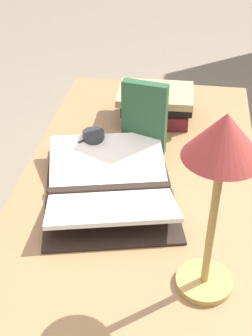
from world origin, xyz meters
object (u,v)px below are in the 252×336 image
object	(u,v)px
book_stack_tall	(155,105)
coffee_mug	(93,144)
open_book	(109,186)
book_standing_upright	(144,118)
reading_lamp	(221,158)

from	to	relation	value
book_stack_tall	coffee_mug	size ratio (longest dim) A/B	3.02
book_stack_tall	coffee_mug	distance (m)	0.32
open_book	book_standing_upright	world-z (taller)	book_standing_upright
book_standing_upright	coffee_mug	distance (m)	0.18
open_book	reading_lamp	distance (m)	0.53
coffee_mug	book_stack_tall	bearing A→B (deg)	146.85
reading_lamp	book_stack_tall	bearing A→B (deg)	-166.01
open_book	book_stack_tall	world-z (taller)	book_stack_tall
reading_lamp	book_standing_upright	bearing A→B (deg)	-159.36
book_stack_tall	reading_lamp	xyz separation A→B (m)	(0.76, 0.19, 0.29)
open_book	coffee_mug	bearing A→B (deg)	-168.78
book_stack_tall	coffee_mug	xyz separation A→B (m)	(0.27, -0.17, -0.02)
book_standing_upright	reading_lamp	world-z (taller)	reading_lamp
open_book	coffee_mug	world-z (taller)	coffee_mug
book_stack_tall	book_standing_upright	bearing A→B (deg)	-4.24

